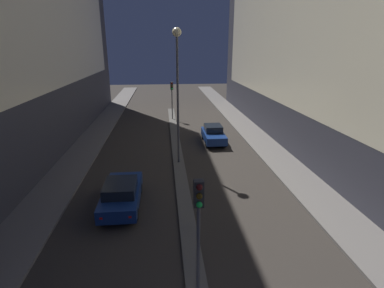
% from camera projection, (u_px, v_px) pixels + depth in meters
% --- Properties ---
extents(building_right, '(6.01, 42.92, 21.74)m').
position_uv_depth(building_right, '(317.00, 16.00, 25.30)').
color(building_right, '#383842').
rests_on(building_right, ground).
extents(median_strip, '(0.82, 35.70, 0.11)m').
position_uv_depth(median_strip, '(177.00, 151.00, 25.10)').
color(median_strip, '#56544F').
rests_on(median_strip, ground).
extents(traffic_light_near, '(0.32, 0.42, 4.39)m').
position_uv_depth(traffic_light_near, '(199.00, 214.00, 9.60)').
color(traffic_light_near, '#4C4C51').
rests_on(traffic_light_near, median_strip).
extents(traffic_light_mid, '(0.32, 0.42, 4.39)m').
position_uv_depth(traffic_light_mid, '(172.00, 92.00, 35.05)').
color(traffic_light_mid, '#4C4C51').
rests_on(traffic_light_mid, median_strip).
extents(street_lamp, '(0.62, 0.62, 9.54)m').
position_uv_depth(street_lamp, '(177.00, 68.00, 20.50)').
color(street_lamp, '#4C4C51').
rests_on(street_lamp, median_strip).
extents(car_left_lane, '(1.94, 4.73, 1.58)m').
position_uv_depth(car_left_lane, '(122.00, 194.00, 16.33)').
color(car_left_lane, navy).
rests_on(car_left_lane, ground).
extents(car_right_lane, '(1.78, 4.15, 1.59)m').
position_uv_depth(car_right_lane, '(213.00, 134.00, 27.33)').
color(car_right_lane, navy).
rests_on(car_right_lane, ground).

